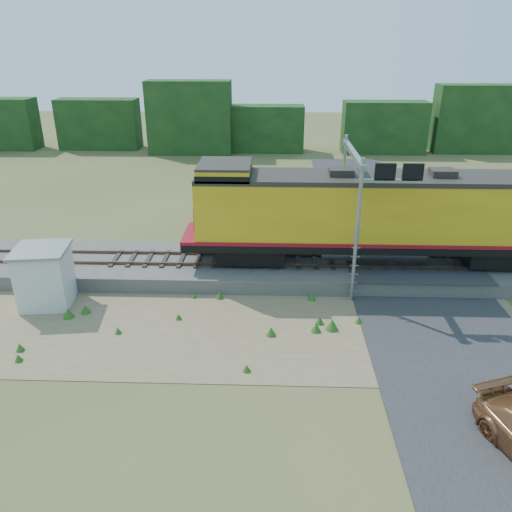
{
  "coord_description": "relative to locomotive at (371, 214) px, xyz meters",
  "views": [
    {
      "loc": [
        -0.51,
        -18.48,
        11.87
      ],
      "look_at": [
        -1.26,
        3.0,
        2.4
      ],
      "focal_mm": 35.0,
      "sensor_mm": 36.0,
      "label": 1
    }
  ],
  "objects": [
    {
      "name": "road",
      "position": [
        2.43,
        -5.26,
        -3.42
      ],
      "size": [
        7.0,
        66.0,
        0.86
      ],
      "color": "#38383A",
      "rests_on": "ground"
    },
    {
      "name": "dirt_shoulder",
      "position": [
        -6.57,
        -5.5,
        -3.49
      ],
      "size": [
        26.0,
        8.0,
        0.03
      ],
      "primitive_type": "cube",
      "color": "#8C7754",
      "rests_on": "ground"
    },
    {
      "name": "signal_gantry",
      "position": [
        -0.81,
        -0.66,
        1.78
      ],
      "size": [
        2.79,
        6.2,
        7.04
      ],
      "color": "gray",
      "rests_on": "ground"
    },
    {
      "name": "ground",
      "position": [
        -4.57,
        -6.0,
        -3.51
      ],
      "size": [
        140.0,
        140.0,
        0.0
      ],
      "primitive_type": "plane",
      "color": "#475123",
      "rests_on": "ground"
    },
    {
      "name": "rails",
      "position": [
        -4.57,
        0.0,
        -2.63
      ],
      "size": [
        70.0,
        1.54,
        0.16
      ],
      "color": "brown",
      "rests_on": "ballast"
    },
    {
      "name": "tree_line_north",
      "position": [
        -4.57,
        32.0,
        -0.44
      ],
      "size": [
        130.0,
        3.0,
        6.5
      ],
      "color": "black",
      "rests_on": "ground"
    },
    {
      "name": "weed_clumps",
      "position": [
        -8.07,
        -5.9,
        -3.51
      ],
      "size": [
        15.0,
        6.2,
        0.56
      ],
      "primitive_type": null,
      "color": "#2E5F1B",
      "rests_on": "ground"
    },
    {
      "name": "locomotive",
      "position": [
        0.0,
        0.0,
        0.0
      ],
      "size": [
        20.0,
        3.05,
        5.16
      ],
      "color": "black",
      "rests_on": "rails"
    },
    {
      "name": "shed",
      "position": [
        -15.85,
        -3.6,
        -2.04
      ],
      "size": [
        2.73,
        2.73,
        2.89
      ],
      "rotation": [
        0.0,
        0.0,
        0.13
      ],
      "color": "silver",
      "rests_on": "ground"
    },
    {
      "name": "ballast",
      "position": [
        -4.57,
        0.0,
        -3.11
      ],
      "size": [
        70.0,
        5.0,
        0.8
      ],
      "primitive_type": "cube",
      "color": "slate",
      "rests_on": "ground"
    }
  ]
}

